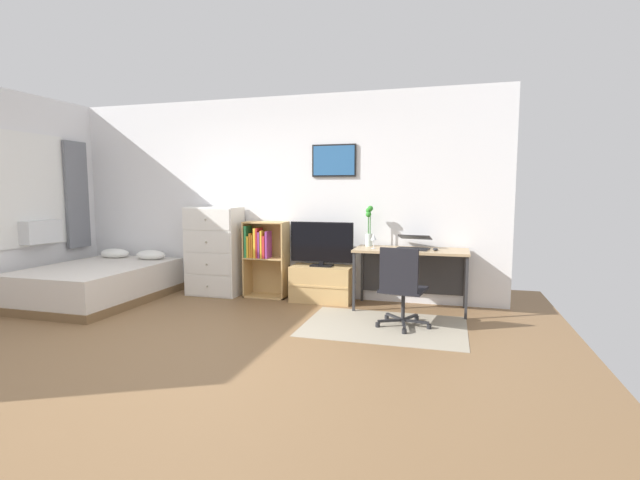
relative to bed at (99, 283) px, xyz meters
The scene contains 14 objects.
ground_plane 2.54m from the bed, 33.92° to the right, with size 7.20×7.20×0.00m, color brown.
wall_back_with_posters 2.59m from the bed, 25.73° to the left, with size 6.12×0.09×2.70m.
area_rug 3.79m from the bed, ahead, with size 1.70×1.20×0.01m, color #9E937F.
bed is the anchor object (origin of this frame).
dresser 1.54m from the bed, 29.67° to the left, with size 0.73×0.46×1.22m.
bookshelf 2.18m from the bed, 21.94° to the left, with size 0.57×0.30×1.03m.
tv_stand 2.94m from the bed, 14.89° to the left, with size 0.79×0.41×0.47m.
television 2.98m from the bed, 14.47° to the left, with size 0.83×0.16×0.57m.
desk 4.07m from the bed, 10.49° to the left, with size 1.34×0.60×0.74m.
office_chair 3.97m from the bed, ahead, with size 0.58×0.58×0.86m.
laptop 4.11m from the bed, 10.11° to the left, with size 0.43×0.46×0.17m.
computer_mouse 4.34m from the bed, ahead, with size 0.06×0.10×0.03m, color #262628.
bamboo_vase 3.62m from the bed, 13.43° to the left, with size 0.10×0.10×0.51m.
wine_glass 3.64m from the bed, ahead, with size 0.07×0.07×0.18m.
Camera 1 is at (2.33, -3.47, 1.43)m, focal length 25.67 mm.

